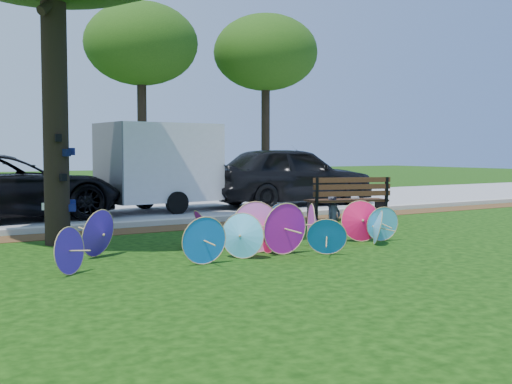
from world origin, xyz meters
TOP-DOWN VIEW (x-y plane):
  - ground at (0.00, 0.00)m, footprint 90.00×90.00m
  - mulch_strip at (0.00, 4.50)m, footprint 90.00×1.00m
  - curb at (0.00, 5.20)m, footprint 90.00×0.30m
  - street at (0.00, 9.35)m, footprint 90.00×8.00m
  - parasol_pile at (-0.10, 0.77)m, footprint 6.44×2.61m
  - black_van at (-2.96, 7.93)m, footprint 5.95×3.25m
  - dark_pickup at (5.32, 7.90)m, footprint 5.34×2.22m
  - cargo_trailer at (1.19, 8.16)m, footprint 3.14×2.13m
  - park_bench at (4.10, 3.75)m, footprint 2.10×1.29m
  - person_left at (3.75, 3.80)m, footprint 0.50×0.38m
  - person_right at (4.45, 3.80)m, footprint 0.63×0.53m
  - bg_trees at (1.83, 15.00)m, footprint 20.41×5.67m

SIDE VIEW (x-z plane):
  - ground at x=0.00m, z-range 0.00..0.00m
  - mulch_strip at x=0.00m, z-range 0.00..0.01m
  - street at x=0.00m, z-range 0.00..0.01m
  - curb at x=0.00m, z-range 0.00..0.12m
  - parasol_pile at x=-0.10m, z-range -0.06..0.80m
  - park_bench at x=4.10m, z-range 0.00..1.03m
  - person_right at x=4.45m, z-range 0.00..1.14m
  - person_left at x=3.75m, z-range 0.00..1.22m
  - black_van at x=-2.96m, z-range 0.00..1.58m
  - dark_pickup at x=5.32m, z-range 0.00..1.81m
  - cargo_trailer at x=1.19m, z-range 0.00..2.70m
  - bg_trees at x=1.83m, z-range 2.07..9.47m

